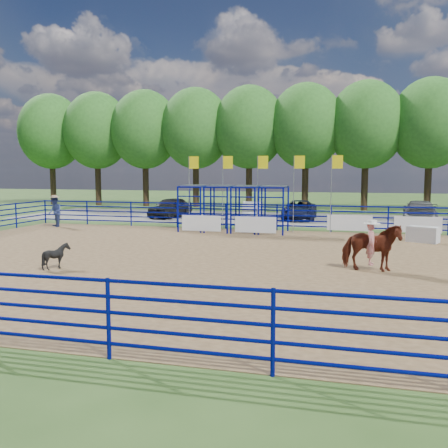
% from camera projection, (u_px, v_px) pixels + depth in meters
% --- Properties ---
extents(ground, '(120.00, 120.00, 0.00)m').
position_uv_depth(ground, '(236.00, 262.00, 18.70)').
color(ground, '#406026').
rests_on(ground, ground).
extents(arena_dirt, '(30.00, 20.00, 0.02)m').
position_uv_depth(arena_dirt, '(236.00, 261.00, 18.70)').
color(arena_dirt, olive).
rests_on(arena_dirt, ground).
extents(gravel_strip, '(40.00, 10.00, 0.01)m').
position_uv_depth(gravel_strip, '(292.00, 219.00, 35.04)').
color(gravel_strip, gray).
rests_on(gravel_strip, ground).
extents(announcer_table, '(1.55, 1.19, 0.75)m').
position_uv_depth(announcer_table, '(423.00, 234.00, 23.56)').
color(announcer_table, silver).
rests_on(announcer_table, arena_dirt).
extents(horse_and_rider, '(1.96, 0.95, 2.44)m').
position_uv_depth(horse_and_rider, '(371.00, 245.00, 16.79)').
color(horse_and_rider, '#622413').
rests_on(horse_and_rider, arena_dirt).
extents(calf, '(0.97, 0.91, 0.90)m').
position_uv_depth(calf, '(56.00, 256.00, 17.21)').
color(calf, black).
rests_on(calf, arena_dirt).
extents(spectator_cowboy, '(1.12, 1.11, 1.88)m').
position_uv_depth(spectator_cowboy, '(55.00, 211.00, 29.87)').
color(spectator_cowboy, navy).
rests_on(spectator_cowboy, arena_dirt).
extents(car_a, '(2.38, 4.47, 1.45)m').
position_uv_depth(car_a, '(170.00, 207.00, 36.06)').
color(car_a, black).
rests_on(car_a, gravel_strip).
extents(car_b, '(1.87, 3.96, 1.26)m').
position_uv_depth(car_b, '(253.00, 210.00, 34.58)').
color(car_b, '#95989E').
rests_on(car_b, gravel_strip).
extents(car_c, '(2.33, 4.80, 1.32)m').
position_uv_depth(car_c, '(299.00, 210.00, 34.52)').
color(car_c, '#151935').
rests_on(car_c, gravel_strip).
extents(car_d, '(2.40, 5.14, 1.45)m').
position_uv_depth(car_d, '(420.00, 211.00, 32.46)').
color(car_d, '#505052').
rests_on(car_d, gravel_strip).
extents(perimeter_fence, '(30.10, 20.10, 1.50)m').
position_uv_depth(perimeter_fence, '(236.00, 242.00, 18.62)').
color(perimeter_fence, '#060E8D').
rests_on(perimeter_fence, ground).
extents(chute_assembly, '(19.32, 2.41, 4.20)m').
position_uv_depth(chute_assembly, '(240.00, 209.00, 27.54)').
color(chute_assembly, '#060E8D').
rests_on(chute_assembly, ground).
extents(treeline, '(56.40, 6.40, 11.24)m').
position_uv_depth(treeline, '(306.00, 122.00, 42.88)').
color(treeline, '#3F2B19').
rests_on(treeline, ground).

